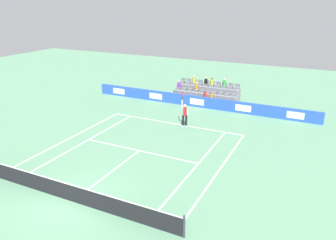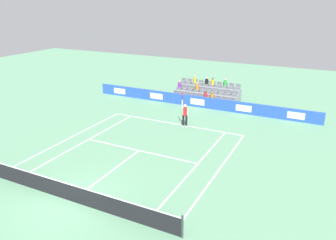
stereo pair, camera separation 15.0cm
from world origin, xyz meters
name	(u,v)px [view 1 (the left image)]	position (x,y,z in m)	size (l,w,h in m)	color
ground_plane	(72,201)	(0.00, 0.00, 0.00)	(80.00, 80.00, 0.00)	#669E77
line_baseline	(175,124)	(0.00, -11.89, 0.00)	(10.97, 0.10, 0.01)	white
line_service	(139,151)	(0.00, -6.40, 0.00)	(8.23, 0.10, 0.01)	white
line_centre_service	(111,172)	(0.00, -3.20, 0.00)	(0.10, 6.40, 0.01)	white
line_singles_sideline_left	(85,142)	(4.12, -5.95, 0.00)	(0.10, 11.89, 0.01)	white
line_singles_sideline_right	(196,167)	(-4.12, -5.95, 0.00)	(0.10, 11.89, 0.01)	white
line_doubles_sideline_left	(69,138)	(5.49, -5.95, 0.00)	(0.10, 11.89, 0.01)	white
line_doubles_sideline_right	(218,172)	(-5.49, -5.95, 0.00)	(0.10, 11.89, 0.01)	white
line_centre_mark	(174,124)	(0.00, -11.79, 0.00)	(0.10, 0.20, 0.01)	white
sponsor_barrier	(197,102)	(0.00, -16.78, 0.50)	(21.16, 0.22, 1.00)	blue
tennis_net	(71,193)	(0.00, 0.00, 0.49)	(11.97, 0.10, 1.07)	#33383D
tennis_player	(185,114)	(-0.91, -11.74, 0.99)	(0.54, 0.41, 2.85)	black
stadium_stand	(206,95)	(0.01, -19.09, 0.55)	(6.20, 2.85, 2.20)	gray
loose_tennis_ball	(118,187)	(-1.28, -2.06, 0.03)	(0.07, 0.07, 0.07)	#D1E533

